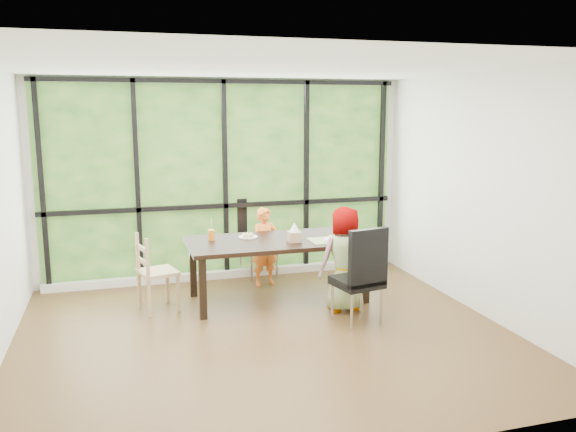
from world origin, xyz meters
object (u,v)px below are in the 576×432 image
object	(u,v)px
plate_far	(248,237)
tissue_box	(294,237)
chair_window_leather	(258,238)
dining_table	(278,270)
chair_interior_leather	(357,275)
chair_end_beech	(158,272)
orange_cup	(211,235)
child_toddler	(265,247)
plate_near	(332,239)
child_older	(345,259)
green_cup	(356,235)

from	to	relation	value
plate_far	tissue_box	bearing A→B (deg)	-38.32
chair_window_leather	tissue_box	bearing A→B (deg)	-94.03
chair_window_leather	dining_table	bearing A→B (deg)	-101.45
chair_interior_leather	chair_end_beech	size ratio (longest dim) A/B	1.20
orange_cup	plate_far	bearing A→B (deg)	1.54
child_toddler	plate_near	distance (m)	1.06
chair_window_leather	tissue_box	xyz separation A→B (m)	(0.15, -1.20, 0.27)
dining_table	child_older	world-z (taller)	child_older
plate_near	orange_cup	size ratio (longest dim) A/B	1.65
chair_interior_leather	plate_near	xyz separation A→B (m)	(0.01, 0.80, 0.22)
child_older	plate_near	world-z (taller)	child_older
chair_end_beech	tissue_box	distance (m)	1.63
chair_end_beech	child_older	size ratio (longest dim) A/B	0.74
chair_window_leather	plate_near	bearing A→B (deg)	-74.55
dining_table	tissue_box	world-z (taller)	tissue_box
child_older	green_cup	xyz separation A→B (m)	(0.26, 0.31, 0.20)
child_older	tissue_box	size ratio (longest dim) A/B	8.47
plate_near	orange_cup	xyz separation A→B (m)	(-1.39, 0.39, 0.06)
green_cup	plate_near	bearing A→B (deg)	164.36
plate_near	green_cup	size ratio (longest dim) A/B	1.95
dining_table	chair_interior_leather	xyz separation A→B (m)	(0.61, -1.00, 0.17)
chair_interior_leather	tissue_box	xyz separation A→B (m)	(-0.46, 0.83, 0.27)
chair_interior_leather	child_toddler	xyz separation A→B (m)	(-0.61, 1.62, -0.02)
orange_cup	tissue_box	xyz separation A→B (m)	(0.93, -0.36, -0.00)
chair_end_beech	green_cup	world-z (taller)	chair_end_beech
orange_cup	child_older	bearing A→B (deg)	-28.79
dining_table	plate_near	world-z (taller)	plate_near
child_older	tissue_box	distance (m)	0.66
plate_far	chair_end_beech	bearing A→B (deg)	-171.17
plate_near	chair_window_leather	bearing A→B (deg)	116.65
child_older	green_cup	distance (m)	0.45
chair_window_leather	plate_far	xyz separation A→B (m)	(-0.32, -0.83, 0.22)
chair_window_leather	plate_near	distance (m)	1.39
child_toddler	orange_cup	size ratio (longest dim) A/B	8.30
green_cup	child_older	bearing A→B (deg)	-130.36
chair_window_leather	tissue_box	distance (m)	1.24
plate_far	green_cup	xyz separation A→B (m)	(1.21, -0.48, 0.05)
green_cup	child_toddler	bearing A→B (deg)	134.90
tissue_box	chair_window_leather	bearing A→B (deg)	97.17
child_toddler	green_cup	xyz separation A→B (m)	(0.89, -0.90, 0.29)
dining_table	chair_end_beech	world-z (taller)	chair_end_beech
chair_end_beech	tissue_box	bearing A→B (deg)	-112.34
chair_window_leather	child_older	size ratio (longest dim) A/B	0.89
child_toddler	green_cup	bearing A→B (deg)	-56.44
dining_table	child_older	bearing A→B (deg)	-42.46
dining_table	plate_far	size ratio (longest dim) A/B	9.40
dining_table	child_older	size ratio (longest dim) A/B	1.77
child_older	plate_far	size ratio (longest dim) A/B	5.31
child_older	plate_near	distance (m)	0.41
dining_table	orange_cup	size ratio (longest dim) A/B	17.23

